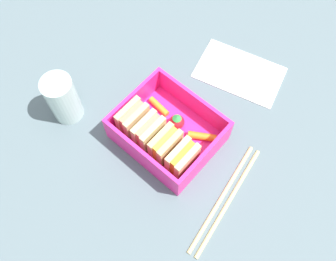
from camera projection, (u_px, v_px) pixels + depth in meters
The scene contains 13 objects.
ground_plane at pixel (168, 140), 65.19cm from camera, with size 120.00×120.00×2.00cm, color #4E5F65.
bento_tray at pixel (168, 136), 63.75cm from camera, with size 16.04×13.54×1.20cm, color #ED2486.
bento_rim at pixel (168, 128), 61.02cm from camera, with size 16.04×13.54×4.84cm.
sandwich_left at pixel (183, 159), 58.36cm from camera, with size 2.87×5.28×5.50cm.
sandwich_center_left at pixel (165, 145), 59.37cm from camera, with size 2.87×5.28×5.50cm.
sandwich_center at pixel (149, 132), 60.37cm from camera, with size 2.87×5.28×5.50cm.
sandwich_center_right at pixel (133, 119), 61.38cm from camera, with size 2.87×5.28×5.50cm.
carrot_stick_left at pixel (202, 136), 62.36cm from camera, with size 1.23×1.23×4.75cm, color orange.
strawberry_far_left at pixel (178, 123), 62.57cm from camera, with size 2.56×2.56×3.16cm.
carrot_stick_far_left at pixel (159, 106), 64.88cm from camera, with size 1.08×1.08×4.24cm, color orange.
chopstick_pair at pixel (225, 199), 59.31cm from camera, with size 4.99×20.52×0.70cm.
drinking_glass at pixel (63, 99), 62.09cm from camera, with size 5.14×5.14×9.48cm, color silver.
folded_napkin at pixel (239, 72), 69.76cm from camera, with size 15.61×9.68×0.40cm, color white.
Camera 1 is at (-17.46, 19.86, 58.61)cm, focal length 40.00 mm.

